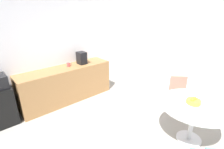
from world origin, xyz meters
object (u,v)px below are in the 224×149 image
object	(u,v)px
chair_coral	(178,90)
fruit_bowl	(193,101)
round_table	(194,110)
mug_white	(69,65)
coffee_maker	(82,58)

from	to	relation	value
chair_coral	fruit_bowl	world-z (taller)	fruit_bowl
round_table	mug_white	bearing A→B (deg)	106.45
mug_white	fruit_bowl	bearing A→B (deg)	-73.45
round_table	coffee_maker	xyz separation A→B (m)	(-0.47, 2.85, 0.43)
mug_white	chair_coral	bearing A→B (deg)	-53.79
fruit_bowl	mug_white	bearing A→B (deg)	106.55
round_table	chair_coral	distance (m)	1.03
chair_coral	fruit_bowl	bearing A→B (deg)	-139.31
round_table	fruit_bowl	world-z (taller)	fruit_bowl
chair_coral	coffee_maker	size ratio (longest dim) A/B	2.59
coffee_maker	chair_coral	bearing A→B (deg)	-60.48
fruit_bowl	mug_white	distance (m)	2.96
coffee_maker	round_table	bearing A→B (deg)	-80.62
round_table	coffee_maker	distance (m)	2.92
fruit_bowl	mug_white	world-z (taller)	mug_white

